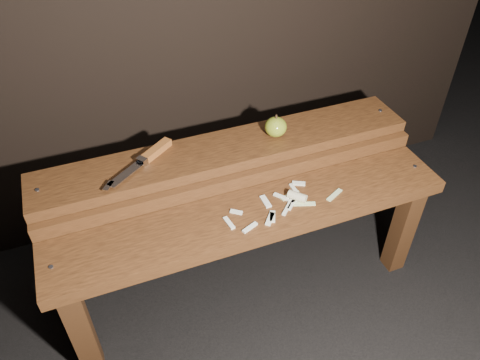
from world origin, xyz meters
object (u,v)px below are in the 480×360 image
object	(u,v)px
knife	(149,156)
bench_front_tier	(255,230)
apple	(276,127)
bench_rear_tier	(228,169)

from	to	relation	value
knife	bench_front_tier	bearing A→B (deg)	-46.92
knife	apple	bearing A→B (deg)	-3.44
apple	bench_front_tier	bearing A→B (deg)	-125.35
bench_rear_tier	knife	bearing A→B (deg)	173.18
knife	bench_rear_tier	bearing A→B (deg)	-6.82
bench_front_tier	apple	size ratio (longest dim) A/B	15.93
bench_rear_tier	apple	bearing A→B (deg)	1.51
apple	knife	world-z (taller)	apple
bench_front_tier	knife	distance (m)	0.38
apple	knife	bearing A→B (deg)	176.56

